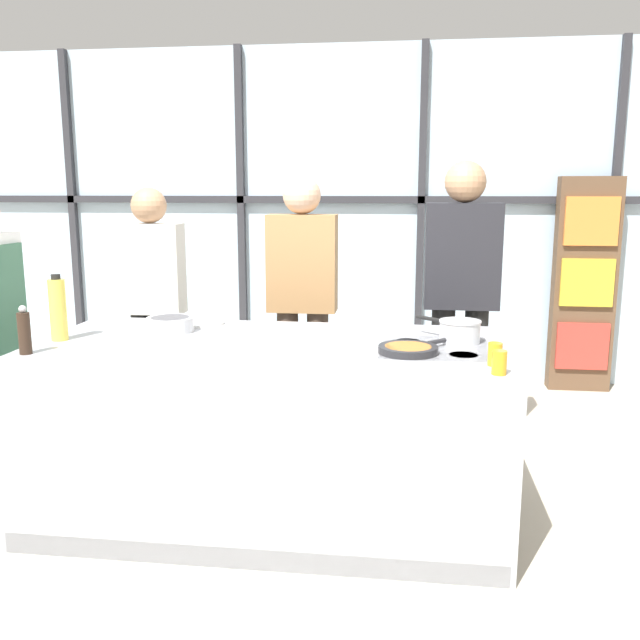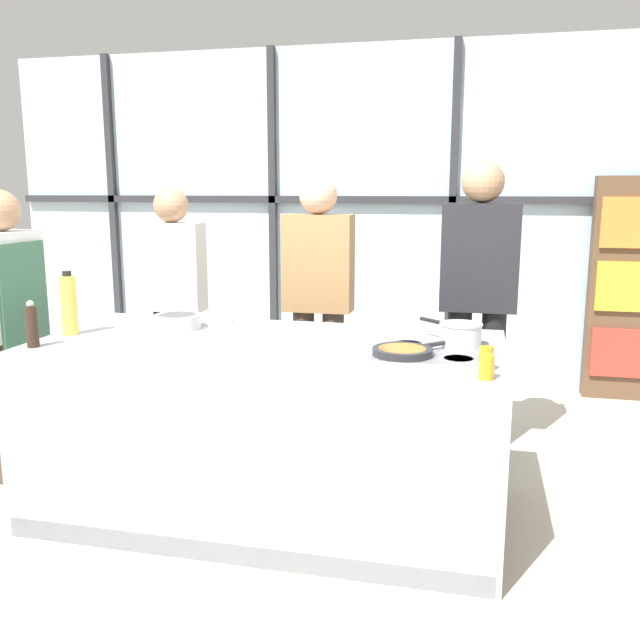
{
  "view_description": "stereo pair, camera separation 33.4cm",
  "coord_description": "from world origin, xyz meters",
  "px_view_note": "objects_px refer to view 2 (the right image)",
  "views": [
    {
      "loc": [
        0.66,
        -3.16,
        1.63
      ],
      "look_at": [
        0.24,
        0.1,
        0.99
      ],
      "focal_mm": 38.0,
      "sensor_mm": 36.0,
      "label": 1
    },
    {
      "loc": [
        0.99,
        -3.1,
        1.63
      ],
      "look_at": [
        0.24,
        0.1,
        0.99
      ],
      "focal_mm": 38.0,
      "sensor_mm": 36.0,
      "label": 2
    }
  ],
  "objects_px": {
    "chef": "(10,319)",
    "saucepan": "(460,334)",
    "juice_glass_near": "(486,367)",
    "juice_glass_far": "(486,358)",
    "pepper_grinder": "(32,326)",
    "oil_bottle": "(69,305)",
    "spectator_center_right": "(478,290)",
    "spectator_far_left": "(175,293)",
    "mixing_bowl": "(178,321)",
    "spectator_center_left": "(318,292)",
    "frying_pan": "(404,351)",
    "white_plate": "(212,321)"
  },
  "relations": [
    {
      "from": "chef",
      "to": "saucepan",
      "type": "bearing_deg",
      "value": 90.24
    },
    {
      "from": "juice_glass_near",
      "to": "juice_glass_far",
      "type": "relative_size",
      "value": 1.0
    },
    {
      "from": "chef",
      "to": "juice_glass_far",
      "type": "xyz_separation_m",
      "value": [
        2.59,
        -0.42,
        0.02
      ]
    },
    {
      "from": "pepper_grinder",
      "to": "juice_glass_far",
      "type": "bearing_deg",
      "value": 1.61
    },
    {
      "from": "oil_bottle",
      "to": "juice_glass_near",
      "type": "relative_size",
      "value": 3.32
    },
    {
      "from": "spectator_center_right",
      "to": "oil_bottle",
      "type": "xyz_separation_m",
      "value": [
        -2.04,
        -1.15,
        0.02
      ]
    },
    {
      "from": "oil_bottle",
      "to": "pepper_grinder",
      "type": "height_order",
      "value": "oil_bottle"
    },
    {
      "from": "spectator_far_left",
      "to": "juice_glass_near",
      "type": "height_order",
      "value": "spectator_far_left"
    },
    {
      "from": "spectator_far_left",
      "to": "mixing_bowl",
      "type": "relative_size",
      "value": 6.62
    },
    {
      "from": "spectator_far_left",
      "to": "spectator_center_right",
      "type": "distance_m",
      "value": 2.0
    },
    {
      "from": "chef",
      "to": "spectator_center_left",
      "type": "height_order",
      "value": "spectator_center_left"
    },
    {
      "from": "spectator_far_left",
      "to": "oil_bottle",
      "type": "height_order",
      "value": "spectator_far_left"
    },
    {
      "from": "spectator_center_right",
      "to": "juice_glass_near",
      "type": "height_order",
      "value": "spectator_center_right"
    },
    {
      "from": "chef",
      "to": "juice_glass_far",
      "type": "height_order",
      "value": "chef"
    },
    {
      "from": "juice_glass_near",
      "to": "mixing_bowl",
      "type": "bearing_deg",
      "value": 158.29
    },
    {
      "from": "chef",
      "to": "spectator_center_left",
      "type": "relative_size",
      "value": 0.95
    },
    {
      "from": "saucepan",
      "to": "juice_glass_near",
      "type": "height_order",
      "value": "saucepan"
    },
    {
      "from": "juice_glass_far",
      "to": "spectator_far_left",
      "type": "bearing_deg",
      "value": 145.79
    },
    {
      "from": "spectator_center_left",
      "to": "frying_pan",
      "type": "xyz_separation_m",
      "value": [
        0.68,
        -1.2,
        -0.07
      ]
    },
    {
      "from": "spectator_center_left",
      "to": "juice_glass_near",
      "type": "bearing_deg",
      "value": 124.26
    },
    {
      "from": "spectator_center_left",
      "to": "saucepan",
      "type": "relative_size",
      "value": 5.47
    },
    {
      "from": "pepper_grinder",
      "to": "juice_glass_near",
      "type": "distance_m",
      "value": 2.09
    },
    {
      "from": "white_plate",
      "to": "pepper_grinder",
      "type": "xyz_separation_m",
      "value": [
        -0.59,
        -0.78,
        0.1
      ]
    },
    {
      "from": "frying_pan",
      "to": "juice_glass_far",
      "type": "distance_m",
      "value": 0.41
    },
    {
      "from": "spectator_far_left",
      "to": "pepper_grinder",
      "type": "relative_size",
      "value": 7.29
    },
    {
      "from": "spectator_center_right",
      "to": "mixing_bowl",
      "type": "relative_size",
      "value": 7.26
    },
    {
      "from": "white_plate",
      "to": "mixing_bowl",
      "type": "relative_size",
      "value": 0.97
    },
    {
      "from": "frying_pan",
      "to": "pepper_grinder",
      "type": "relative_size",
      "value": 1.8
    },
    {
      "from": "chef",
      "to": "saucepan",
      "type": "height_order",
      "value": "chef"
    },
    {
      "from": "chef",
      "to": "pepper_grinder",
      "type": "height_order",
      "value": "chef"
    },
    {
      "from": "mixing_bowl",
      "to": "oil_bottle",
      "type": "relative_size",
      "value": 0.75
    },
    {
      "from": "oil_bottle",
      "to": "spectator_far_left",
      "type": "bearing_deg",
      "value": 88.03
    },
    {
      "from": "saucepan",
      "to": "pepper_grinder",
      "type": "bearing_deg",
      "value": -166.03
    },
    {
      "from": "chef",
      "to": "spectator_center_right",
      "type": "distance_m",
      "value": 2.72
    },
    {
      "from": "saucepan",
      "to": "oil_bottle",
      "type": "relative_size",
      "value": 0.95
    },
    {
      "from": "mixing_bowl",
      "to": "juice_glass_far",
      "type": "bearing_deg",
      "value": -17.28
    },
    {
      "from": "saucepan",
      "to": "white_plate",
      "type": "distance_m",
      "value": 1.41
    },
    {
      "from": "spectator_center_right",
      "to": "mixing_bowl",
      "type": "bearing_deg",
      "value": 29.55
    },
    {
      "from": "frying_pan",
      "to": "chef",
      "type": "bearing_deg",
      "value": 173.99
    },
    {
      "from": "juice_glass_far",
      "to": "saucepan",
      "type": "bearing_deg",
      "value": 105.2
    },
    {
      "from": "frying_pan",
      "to": "pepper_grinder",
      "type": "distance_m",
      "value": 1.75
    },
    {
      "from": "spectator_center_left",
      "to": "pepper_grinder",
      "type": "height_order",
      "value": "spectator_center_left"
    },
    {
      "from": "white_plate",
      "to": "saucepan",
      "type": "bearing_deg",
      "value": -11.69
    },
    {
      "from": "mixing_bowl",
      "to": "juice_glass_near",
      "type": "height_order",
      "value": "juice_glass_near"
    },
    {
      "from": "spectator_center_left",
      "to": "spectator_center_right",
      "type": "xyz_separation_m",
      "value": [
        1.0,
        0.0,
        0.05
      ]
    },
    {
      "from": "oil_bottle",
      "to": "white_plate",
      "type": "bearing_deg",
      "value": 39.82
    },
    {
      "from": "spectator_center_left",
      "to": "oil_bottle",
      "type": "distance_m",
      "value": 1.55
    },
    {
      "from": "mixing_bowl",
      "to": "juice_glass_far",
      "type": "height_order",
      "value": "juice_glass_far"
    },
    {
      "from": "pepper_grinder",
      "to": "frying_pan",
      "type": "bearing_deg",
      "value": 8.07
    },
    {
      "from": "mixing_bowl",
      "to": "oil_bottle",
      "type": "height_order",
      "value": "oil_bottle"
    }
  ]
}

